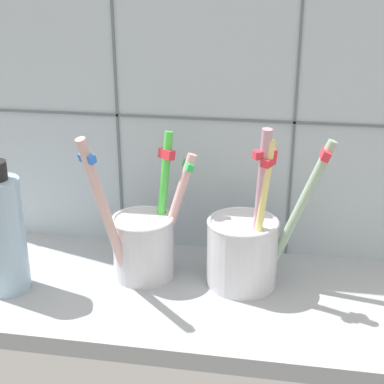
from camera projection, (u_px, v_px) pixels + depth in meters
counter_slab at (188, 298)px, 64.30cm from camera, size 64.00×22.00×2.00cm
tile_wall_back at (205, 88)px, 67.43cm from camera, size 64.00×2.20×45.00cm
toothbrush_cup_left at (144, 241)px, 65.57cm from camera, size 11.01×10.93×18.40cm
toothbrush_cup_right at (245, 247)px, 63.68cm from camera, size 13.40×8.01×18.96cm
soap_bottle at (2, 233)px, 61.92cm from camera, size 4.89×4.89×15.06cm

